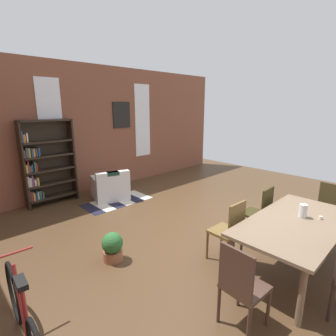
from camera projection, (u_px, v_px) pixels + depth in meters
ground_plane at (224, 237)px, 4.52m from camera, size 10.36×10.36×0.00m
back_wall_brick at (102, 129)px, 6.97m from camera, size 8.73×0.12×3.30m
window_pane_0 at (51, 125)px, 5.97m from camera, size 0.55×0.02×2.14m
window_pane_1 at (142, 121)px, 7.79m from camera, size 0.55×0.02×2.14m
dining_table at (297, 226)px, 3.46m from camera, size 2.04×1.04×0.75m
vase_on_table at (303, 211)px, 3.54m from camera, size 0.11×0.11×0.19m
tealight_candle_0 at (321, 218)px, 3.50m from camera, size 0.04×0.04×0.04m
dining_chair_far_left at (230, 229)px, 3.71m from camera, size 0.41×0.41×0.95m
dining_chair_head_left at (241, 285)px, 2.56m from camera, size 0.43×0.43×0.95m
dining_chair_head_right at (327, 209)px, 4.44m from camera, size 0.43×0.43×0.95m
dining_chair_far_right at (260, 212)px, 4.33m from camera, size 0.41×0.41×0.95m
bookshelf_tall at (45, 164)px, 5.87m from camera, size 1.15×0.28×1.96m
armchair_white at (111, 188)px, 6.35m from camera, size 1.00×1.00×0.75m
bicycle_second at (24, 320)px, 2.36m from camera, size 0.44×1.67×0.88m
potted_plant_by_shelf at (112, 247)px, 3.80m from camera, size 0.31×0.31×0.44m
striped_rug at (117, 201)px, 6.20m from camera, size 1.60×0.80×0.01m
framed_picture at (122, 115)px, 7.23m from camera, size 0.56×0.03×0.72m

